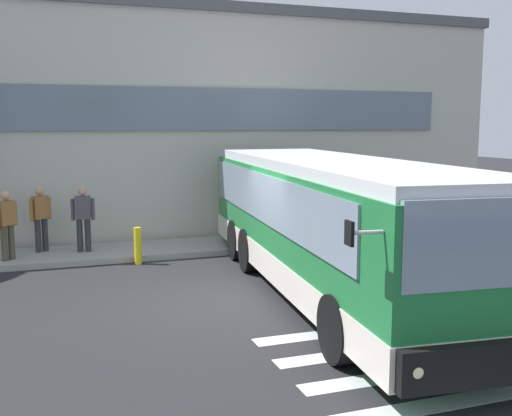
# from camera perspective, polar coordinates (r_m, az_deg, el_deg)

# --- Properties ---
(ground_plane) EXTENTS (80.00, 90.00, 0.02)m
(ground_plane) POSITION_cam_1_polar(r_m,az_deg,el_deg) (11.84, -3.04, -8.70)
(ground_plane) COLOR #232326
(ground_plane) RESTS_ON ground
(bay_paint_stripes) EXTENTS (4.40, 3.96, 0.01)m
(bay_paint_stripes) POSITION_cam_1_polar(r_m,az_deg,el_deg) (9.10, 17.51, -14.21)
(bay_paint_stripes) COLOR silver
(bay_paint_stripes) RESTS_ON ground
(terminal_building) EXTENTS (23.30, 13.80, 6.82)m
(terminal_building) POSITION_cam_1_polar(r_m,az_deg,el_deg) (22.66, -13.14, 7.80)
(terminal_building) COLOR beige
(terminal_building) RESTS_ON ground
(boarding_curb) EXTENTS (25.50, 2.00, 0.15)m
(boarding_curb) POSITION_cam_1_polar(r_m,az_deg,el_deg) (16.35, -7.77, -3.79)
(boarding_curb) COLOR #9E9B93
(boarding_curb) RESTS_ON ground
(bus_main_foreground) EXTENTS (3.95, 10.92, 2.70)m
(bus_main_foreground) POSITION_cam_1_polar(r_m,az_deg,el_deg) (12.11, 7.02, -1.84)
(bus_main_foreground) COLOR #1E7238
(bus_main_foreground) RESTS_ON ground
(passenger_near_column) EXTENTS (0.47, 0.41, 1.68)m
(passenger_near_column) POSITION_cam_1_polar(r_m,az_deg,el_deg) (15.49, -22.49, -1.20)
(passenger_near_column) COLOR #4C4233
(passenger_near_column) RESTS_ON boarding_curb
(passenger_by_doorway) EXTENTS (0.52, 0.49, 1.68)m
(passenger_by_doorway) POSITION_cam_1_polar(r_m,az_deg,el_deg) (16.24, -19.74, -0.55)
(passenger_by_doorway) COLOR #2D2D33
(passenger_by_doorway) RESTS_ON boarding_curb
(passenger_at_curb_edge) EXTENTS (0.58, 0.27, 1.68)m
(passenger_at_curb_edge) POSITION_cam_1_polar(r_m,az_deg,el_deg) (15.87, -16.02, -0.70)
(passenger_at_curb_edge) COLOR #2D2D33
(passenger_at_curb_edge) RESTS_ON boarding_curb
(safety_bollard_yellow) EXTENTS (0.18, 0.18, 0.90)m
(safety_bollard_yellow) POSITION_cam_1_polar(r_m,az_deg,el_deg) (14.93, -11.10, -3.52)
(safety_bollard_yellow) COLOR yellow
(safety_bollard_yellow) RESTS_ON ground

